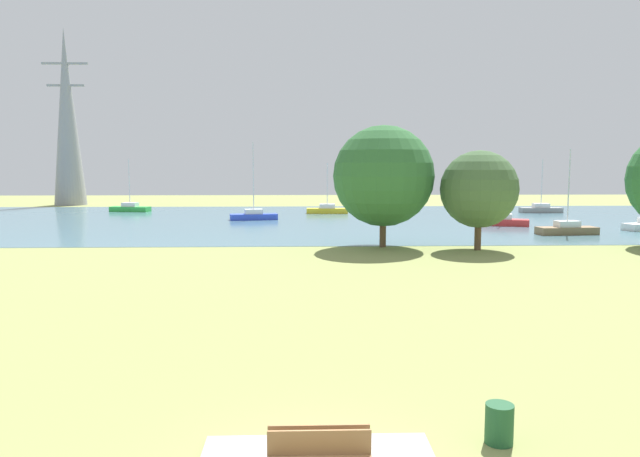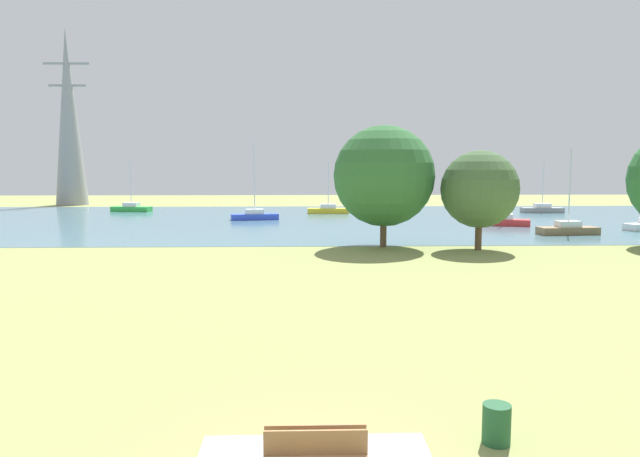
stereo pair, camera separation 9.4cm
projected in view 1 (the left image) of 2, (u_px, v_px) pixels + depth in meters
ground_plane at (307, 267)px, 32.08m from camera, size 160.00×160.00×0.00m
bench_facing_water at (319, 449)px, 10.43m from camera, size 1.80×0.48×0.89m
litter_bin at (499, 424)px, 11.60m from camera, size 0.56×0.56×0.80m
water_surface at (304, 220)px, 59.90m from camera, size 140.00×40.00×0.02m
sailboat_gray at (541, 209)px, 69.10m from camera, size 4.83×1.58×6.29m
sailboat_brown at (567, 229)px, 47.07m from camera, size 4.92×1.93×6.88m
sailboat_yellow at (327, 210)px, 68.01m from camera, size 4.85×1.67×5.88m
sailboat_green at (130, 208)px, 70.75m from camera, size 5.01×2.46×6.36m
sailboat_red at (502, 221)px, 54.11m from camera, size 5.03×2.94×5.70m
sailboat_blue at (254, 215)px, 59.90m from camera, size 5.00×2.43×7.91m
tree_east_near at (383, 176)px, 39.31m from camera, size 6.83×6.83×8.26m
tree_west_near at (479, 189)px, 38.05m from camera, size 5.07×5.07×6.55m
electricity_pylon at (67, 117)px, 81.93m from camera, size 6.40×4.40×24.71m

